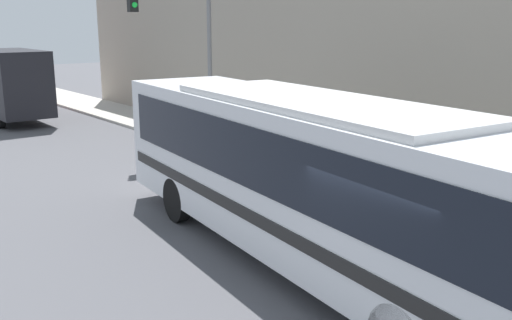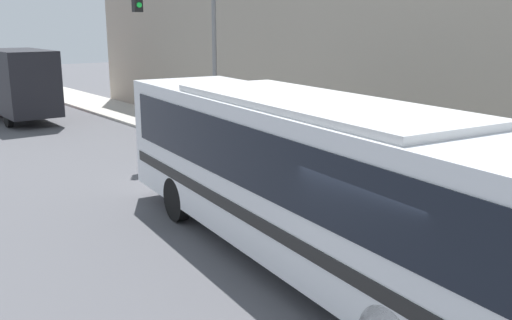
{
  "view_description": "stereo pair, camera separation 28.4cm",
  "coord_description": "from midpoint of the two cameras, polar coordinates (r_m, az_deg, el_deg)",
  "views": [
    {
      "loc": [
        -6.63,
        -4.76,
        4.59
      ],
      "look_at": [
        1.55,
        5.52,
        1.41
      ],
      "focal_mm": 40.0,
      "sensor_mm": 36.0,
      "label": 1
    },
    {
      "loc": [
        -6.41,
        -4.94,
        4.59
      ],
      "look_at": [
        1.55,
        5.52,
        1.41
      ],
      "focal_mm": 40.0,
      "sensor_mm": 36.0,
      "label": 2
    }
  ],
  "objects": [
    {
      "name": "sidewalk",
      "position": [
        28.15,
        -11.8,
        4.06
      ],
      "size": [
        2.83,
        70.0,
        0.12
      ],
      "color": "#B7B2A8",
      "rests_on": "ground_plane"
    },
    {
      "name": "building_facade",
      "position": [
        25.51,
        2.92,
        11.63
      ],
      "size": [
        6.0,
        26.57,
        7.44
      ],
      "color": "#9E9384",
      "rests_on": "ground_plane"
    },
    {
      "name": "city_bus",
      "position": [
        10.56,
        5.12,
        -1.23
      ],
      "size": [
        3.9,
        12.5,
        3.26
      ],
      "rotation": [
        0.0,
        0.0,
        -0.12
      ],
      "color": "silver",
      "rests_on": "ground_plane"
    },
    {
      "name": "delivery_truck",
      "position": [
        29.44,
        -23.73,
        7.04
      ],
      "size": [
        2.22,
        6.58,
        3.37
      ],
      "color": "black",
      "rests_on": "ground_plane"
    },
    {
      "name": "fire_hydrant",
      "position": [
        14.14,
        19.83,
        -4.17
      ],
      "size": [
        0.28,
        0.37,
        0.7
      ],
      "color": "gold",
      "rests_on": "sidewalk"
    },
    {
      "name": "traffic_light_pole",
      "position": [
        20.73,
        -7.57,
        12.13
      ],
      "size": [
        3.28,
        0.35,
        5.85
      ],
      "color": "slate",
      "rests_on": "sidewalk"
    },
    {
      "name": "parking_meter",
      "position": [
        17.63,
        3.71,
        1.95
      ],
      "size": [
        0.14,
        0.14,
        1.36
      ],
      "color": "slate",
      "rests_on": "sidewalk"
    }
  ]
}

